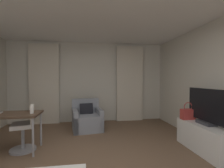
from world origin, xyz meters
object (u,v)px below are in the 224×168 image
object	(u,v)px
desk_chair	(25,130)
tv_flatscreen	(206,108)
handbag_primary	(188,114)
tv_console	(206,138)
armchair	(87,119)

from	to	relation	value
desk_chair	tv_flatscreen	bearing A→B (deg)	-9.89
tv_flatscreen	handbag_primary	world-z (taller)	tv_flatscreen
tv_console	tv_flatscreen	bearing A→B (deg)	-90.00
desk_chair	tv_flatscreen	size ratio (longest dim) A/B	0.89
tv_flatscreen	handbag_primary	distance (m)	0.48
desk_chair	handbag_primary	xyz separation A→B (m)	(3.36, -0.18, 0.26)
tv_console	handbag_primary	size ratio (longest dim) A/B	3.31
tv_flatscreen	desk_chair	bearing A→B (deg)	170.11
tv_flatscreen	handbag_primary	bearing A→B (deg)	103.61
armchair	tv_flatscreen	world-z (taller)	tv_flatscreen
armchair	desk_chair	world-z (taller)	desk_chair
armchair	desk_chair	bearing A→B (deg)	-135.50
armchair	handbag_primary	size ratio (longest dim) A/B	2.49
handbag_primary	desk_chair	bearing A→B (deg)	176.87
tv_flatscreen	tv_console	bearing A→B (deg)	90.00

